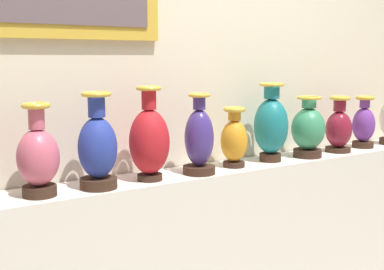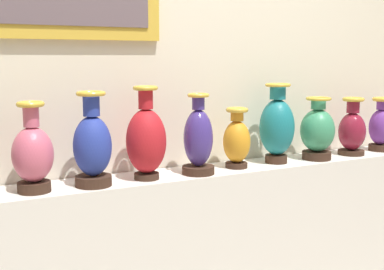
{
  "view_description": "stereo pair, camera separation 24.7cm",
  "coord_description": "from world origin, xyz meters",
  "views": [
    {
      "loc": [
        -1.34,
        -2.04,
        1.41
      ],
      "look_at": [
        0.0,
        0.0,
        1.04
      ],
      "focal_mm": 47.88,
      "sensor_mm": 36.0,
      "label": 1
    },
    {
      "loc": [
        -1.13,
        -2.17,
        1.41
      ],
      "look_at": [
        0.0,
        0.0,
        1.04
      ],
      "focal_mm": 47.88,
      "sensor_mm": 36.0,
      "label": 2
    }
  ],
  "objects": [
    {
      "name": "display_shelf",
      "position": [
        0.0,
        0.0,
        0.43
      ],
      "size": [
        3.39,
        0.29,
        0.86
      ],
      "primitive_type": "cube",
      "color": "silver",
      "rests_on": "ground_plane"
    },
    {
      "name": "back_wall",
      "position": [
        -0.02,
        0.2,
        1.38
      ],
      "size": [
        4.97,
        0.14,
        2.73
      ],
      "color": "beige",
      "rests_on": "ground_plane"
    },
    {
      "name": "vase_rose",
      "position": [
        -0.76,
        -0.03,
        1.02
      ],
      "size": [
        0.17,
        0.17,
        0.38
      ],
      "color": "#382319",
      "rests_on": "display_shelf"
    },
    {
      "name": "vase_cobalt",
      "position": [
        -0.51,
        -0.04,
        1.03
      ],
      "size": [
        0.17,
        0.17,
        0.41
      ],
      "color": "#382319",
      "rests_on": "display_shelf"
    },
    {
      "name": "vase_crimson",
      "position": [
        -0.25,
        -0.04,
        1.04
      ],
      "size": [
        0.18,
        0.18,
        0.43
      ],
      "color": "#382319",
      "rests_on": "display_shelf"
    },
    {
      "name": "vase_indigo",
      "position": [
        0.01,
        -0.05,
        1.02
      ],
      "size": [
        0.16,
        0.16,
        0.39
      ],
      "color": "#382319",
      "rests_on": "display_shelf"
    },
    {
      "name": "vase_amber",
      "position": [
        0.25,
        -0.02,
        1.0
      ],
      "size": [
        0.14,
        0.14,
        0.31
      ],
      "color": "#382319",
      "rests_on": "display_shelf"
    },
    {
      "name": "vase_teal",
      "position": [
        0.5,
        -0.01,
        1.06
      ],
      "size": [
        0.18,
        0.18,
        0.42
      ],
      "color": "#382319",
      "rests_on": "display_shelf"
    },
    {
      "name": "vase_jade",
      "position": [
        0.75,
        -0.04,
        1.02
      ],
      "size": [
        0.19,
        0.19,
        0.34
      ],
      "color": "#382319",
      "rests_on": "display_shelf"
    },
    {
      "name": "vase_burgundy",
      "position": [
        1.02,
        -0.02,
        1.0
      ],
      "size": [
        0.15,
        0.15,
        0.33
      ],
      "color": "#382319",
      "rests_on": "display_shelf"
    },
    {
      "name": "vase_violet",
      "position": [
        1.27,
        -0.01,
        1.0
      ],
      "size": [
        0.14,
        0.14,
        0.32
      ],
      "color": "#382319",
      "rests_on": "display_shelf"
    }
  ]
}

